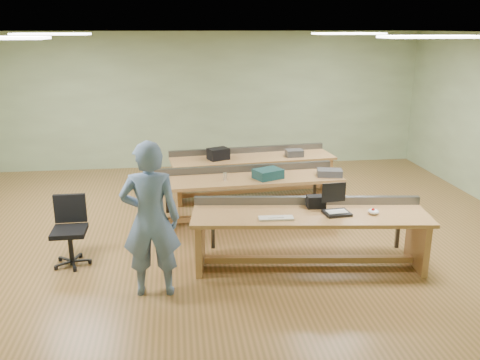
# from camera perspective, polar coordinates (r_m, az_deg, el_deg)

# --- Properties ---
(floor) EXTENTS (10.00, 10.00, 0.00)m
(floor) POSITION_cam_1_polar(r_m,az_deg,el_deg) (8.01, -2.82, -5.82)
(floor) COLOR brown
(floor) RESTS_ON ground
(ceiling) EXTENTS (10.00, 10.00, 0.00)m
(ceiling) POSITION_cam_1_polar(r_m,az_deg,el_deg) (7.40, -3.16, 16.16)
(ceiling) COLOR silver
(ceiling) RESTS_ON wall_back
(wall_back) EXTENTS (10.00, 0.04, 3.00)m
(wall_back) POSITION_cam_1_polar(r_m,az_deg,el_deg) (11.50, -4.56, 8.86)
(wall_back) COLOR #9FB98C
(wall_back) RESTS_ON floor
(wall_front) EXTENTS (10.00, 0.04, 3.00)m
(wall_front) POSITION_cam_1_polar(r_m,az_deg,el_deg) (3.77, 1.84, -8.02)
(wall_front) COLOR #9FB98C
(wall_front) RESTS_ON floor
(fluor_panels) EXTENTS (6.20, 3.50, 0.03)m
(fluor_panels) POSITION_cam_1_polar(r_m,az_deg,el_deg) (7.40, -3.16, 15.93)
(fluor_panels) COLOR white
(fluor_panels) RESTS_ON ceiling
(workbench_front) EXTENTS (3.16, 1.19, 0.86)m
(workbench_front) POSITION_cam_1_polar(r_m,az_deg,el_deg) (6.79, 7.79, -5.14)
(workbench_front) COLOR #B2864B
(workbench_front) RESTS_ON floor
(workbench_mid) EXTENTS (3.11, 0.99, 0.86)m
(workbench_mid) POSITION_cam_1_polar(r_m,az_deg,el_deg) (8.29, 0.74, -0.90)
(workbench_mid) COLOR #B2864B
(workbench_mid) RESTS_ON floor
(workbench_back) EXTENTS (3.12, 1.13, 0.86)m
(workbench_back) POSITION_cam_1_polar(r_m,az_deg,el_deg) (9.58, 1.35, 1.55)
(workbench_back) COLOR #B2864B
(workbench_back) RESTS_ON floor
(person) EXTENTS (0.70, 0.47, 1.88)m
(person) POSITION_cam_1_polar(r_m,az_deg,el_deg) (5.99, -10.01, -4.40)
(person) COLOR slate
(person) RESTS_ON floor
(laptop_base) EXTENTS (0.35, 0.30, 0.04)m
(laptop_base) POSITION_cam_1_polar(r_m,az_deg,el_deg) (6.71, 10.82, -3.66)
(laptop_base) COLOR black
(laptop_base) RESTS_ON workbench_front
(laptop_screen) EXTENTS (0.33, 0.05, 0.26)m
(laptop_screen) POSITION_cam_1_polar(r_m,az_deg,el_deg) (6.75, 10.49, -1.38)
(laptop_screen) COLOR black
(laptop_screen) RESTS_ON laptop_base
(keyboard) EXTENTS (0.45, 0.17, 0.03)m
(keyboard) POSITION_cam_1_polar(r_m,az_deg,el_deg) (6.45, 4.07, -4.30)
(keyboard) COLOR beige
(keyboard) RESTS_ON workbench_front
(trackball_mouse) EXTENTS (0.19, 0.20, 0.07)m
(trackball_mouse) POSITION_cam_1_polar(r_m,az_deg,el_deg) (6.83, 14.77, -3.43)
(trackball_mouse) COLOR white
(trackball_mouse) RESTS_ON workbench_front
(camera_bag) EXTENTS (0.25, 0.16, 0.17)m
(camera_bag) POSITION_cam_1_polar(r_m,az_deg,el_deg) (6.89, 8.54, -2.43)
(camera_bag) COLOR black
(camera_bag) RESTS_ON workbench_front
(task_chair) EXTENTS (0.51, 0.51, 0.93)m
(task_chair) POSITION_cam_1_polar(r_m,az_deg,el_deg) (7.23, -18.46, -6.39)
(task_chair) COLOR black
(task_chair) RESTS_ON floor
(parts_bin_teal) EXTENTS (0.52, 0.46, 0.15)m
(parts_bin_teal) POSITION_cam_1_polar(r_m,az_deg,el_deg) (8.15, 3.17, 0.71)
(parts_bin_teal) COLOR #13383D
(parts_bin_teal) RESTS_ON workbench_mid
(parts_bin_grey) EXTENTS (0.44, 0.33, 0.11)m
(parts_bin_grey) POSITION_cam_1_polar(r_m,az_deg,el_deg) (8.40, 10.03, 0.81)
(parts_bin_grey) COLOR #39393C
(parts_bin_grey) RESTS_ON workbench_mid
(mug) EXTENTS (0.14, 0.14, 0.09)m
(mug) POSITION_cam_1_polar(r_m,az_deg,el_deg) (8.20, 1.89, 0.62)
(mug) COLOR #39393C
(mug) RESTS_ON workbench_mid
(drinks_can) EXTENTS (0.08, 0.08, 0.12)m
(drinks_can) POSITION_cam_1_polar(r_m,az_deg,el_deg) (8.05, -1.70, 0.41)
(drinks_can) COLOR silver
(drinks_can) RESTS_ON workbench_mid
(storage_box_back) EXTENTS (0.43, 0.38, 0.21)m
(storage_box_back) POSITION_cam_1_polar(r_m,az_deg,el_deg) (9.31, -2.45, 2.95)
(storage_box_back) COLOR black
(storage_box_back) RESTS_ON workbench_back
(tray_back) EXTENTS (0.32, 0.24, 0.13)m
(tray_back) POSITION_cam_1_polar(r_m,az_deg,el_deg) (9.58, 6.12, 3.03)
(tray_back) COLOR #39393C
(tray_back) RESTS_ON workbench_back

